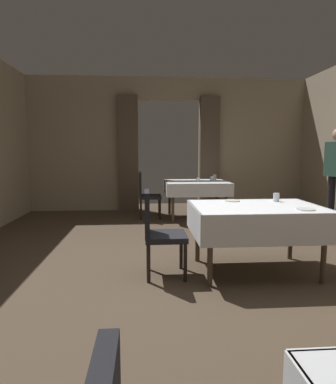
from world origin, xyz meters
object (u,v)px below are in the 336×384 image
Objects in this scene: chair_far_left at (146,193)px; glass_far_b at (212,179)px; chair_mid_left at (158,229)px; plate_mid_c at (232,201)px; dining_table_far at (196,186)px; plate_mid_a at (305,209)px; glass_far_a at (215,177)px; dining_table_mid at (256,215)px; glass_far_c at (198,180)px; glass_mid_b at (276,197)px.

glass_far_b is (1.33, -0.07, 0.28)m from chair_far_left.
chair_mid_left reaches higher than plate_mid_c.
dining_table_far is 6.74× the size of plate_mid_a.
chair_mid_left reaches higher than glass_far_a.
dining_table_mid is 3.01m from dining_table_far.
chair_far_left is at bearing 175.74° from dining_table_far.
glass_far_c is (0.92, 2.97, 0.28)m from chair_mid_left.
glass_far_a is 0.56m from glass_far_c.
glass_far_b is at bearing 94.41° from glass_mid_b.
glass_far_b is (0.31, 2.67, 0.04)m from plate_mid_c.
dining_table_mid is 3.02m from glass_far_b.
chair_far_left is 4.96× the size of plate_mid_a.
plate_mid_c is 2.17× the size of glass_far_c.
plate_mid_c is at bearing 23.80° from chair_mid_left.
glass_mid_b reaches higher than glass_far_c.
glass_far_b is 0.32m from glass_far_c.
glass_mid_b is at bearing -79.05° from dining_table_far.
glass_far_c is at bearing 89.78° from plate_mid_c.
dining_table_far is 15.16× the size of glass_far_c.
chair_far_left is at bearing 92.00° from chair_mid_left.
chair_far_left reaches higher than glass_far_c.
chair_far_left is 1.36m from glass_far_b.
glass_mid_b is 0.56× the size of plate_mid_c.
dining_table_far is 0.54m from glass_far_a.
glass_far_c is at bearing -162.05° from glass_far_b.
dining_table_mid is 1.12× the size of dining_table_far.
plate_mid_a is at bearing -82.48° from glass_mid_b.
glass_far_a reaches higher than dining_table_mid.
dining_table_far is 1.36× the size of chair_mid_left.
glass_far_a is 1.21× the size of glass_far_b.
glass_far_b is at bearing 87.50° from dining_table_mid.
glass_mid_b reaches higher than dining_table_mid.
glass_far_a is (0.43, 2.94, 0.05)m from plate_mid_c.
chair_mid_left is 3.14m from chair_far_left.
glass_far_c reaches higher than plate_mid_c.
dining_table_mid is 2.93m from glass_far_c.
glass_far_c is (-0.42, -0.37, -0.02)m from glass_far_a.
chair_far_left is 11.16× the size of glass_far_c.
dining_table_mid is 0.52m from plate_mid_a.
plate_mid_c is at bearing -96.63° from glass_far_b.
plate_mid_c reaches higher than dining_table_far.
chair_far_left is at bearing 118.87° from glass_mid_b.
dining_table_mid is 16.97× the size of glass_far_c.
glass_far_b is at bearing -112.96° from glass_far_a.
glass_mid_b is at bearing -79.03° from glass_far_c.
dining_table_mid is 1.52× the size of chair_mid_left.
glass_far_c is (-0.59, 3.20, 0.04)m from plate_mid_a.
plate_mid_a reaches higher than dining_table_far.
plate_mid_a is at bearing -46.78° from plate_mid_c.
glass_far_a is at bearing 81.75° from plate_mid_c.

